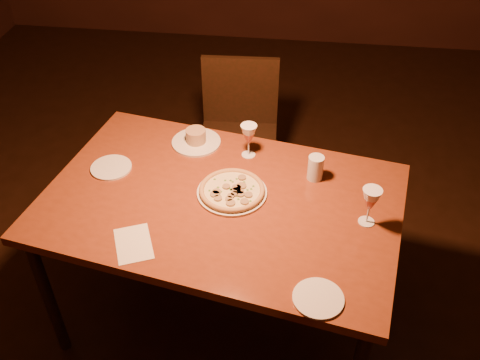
# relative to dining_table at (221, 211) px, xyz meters

# --- Properties ---
(floor) EXTENTS (7.00, 7.00, 0.00)m
(floor) POSITION_rel_dining_table_xyz_m (0.22, -0.10, -0.75)
(floor) COLOR black
(floor) RESTS_ON ground
(dining_table) EXTENTS (1.69, 1.25, 0.82)m
(dining_table) POSITION_rel_dining_table_xyz_m (0.00, 0.00, 0.00)
(dining_table) COLOR brown
(dining_table) RESTS_ON floor
(chair_far) EXTENTS (0.48, 0.48, 0.95)m
(chair_far) POSITION_rel_dining_table_xyz_m (-0.05, 0.95, -0.22)
(chair_far) COLOR black
(chair_far) RESTS_ON floor
(pizza_plate) EXTENTS (0.31, 0.31, 0.03)m
(pizza_plate) POSITION_rel_dining_table_xyz_m (0.04, 0.04, 0.09)
(pizza_plate) COLOR silver
(pizza_plate) RESTS_ON dining_table
(ramekin_saucer) EXTENTS (0.24, 0.24, 0.08)m
(ramekin_saucer) POSITION_rel_dining_table_xyz_m (-0.18, 0.40, 0.10)
(ramekin_saucer) COLOR silver
(ramekin_saucer) RESTS_ON dining_table
(wine_glass_far) EXTENTS (0.08, 0.08, 0.17)m
(wine_glass_far) POSITION_rel_dining_table_xyz_m (0.08, 0.33, 0.16)
(wine_glass_far) COLOR #CA6154
(wine_glass_far) RESTS_ON dining_table
(wine_glass_right) EXTENTS (0.08, 0.08, 0.18)m
(wine_glass_right) POSITION_rel_dining_table_xyz_m (0.62, -0.07, 0.16)
(wine_glass_right) COLOR #CA6154
(wine_glass_right) RESTS_ON dining_table
(water_tumbler) EXTENTS (0.07, 0.07, 0.12)m
(water_tumbler) POSITION_rel_dining_table_xyz_m (0.40, 0.20, 0.13)
(water_tumbler) COLOR silver
(water_tumbler) RESTS_ON dining_table
(side_plate_left) EXTENTS (0.19, 0.19, 0.01)m
(side_plate_left) POSITION_rel_dining_table_xyz_m (-0.54, 0.15, 0.08)
(side_plate_left) COLOR silver
(side_plate_left) RESTS_ON dining_table
(side_plate_near) EXTENTS (0.19, 0.19, 0.01)m
(side_plate_near) POSITION_rel_dining_table_xyz_m (0.43, -0.49, 0.08)
(side_plate_near) COLOR silver
(side_plate_near) RESTS_ON dining_table
(menu_card) EXTENTS (0.21, 0.24, 0.00)m
(menu_card) POSITION_rel_dining_table_xyz_m (-0.30, -0.31, 0.07)
(menu_card) COLOR silver
(menu_card) RESTS_ON dining_table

